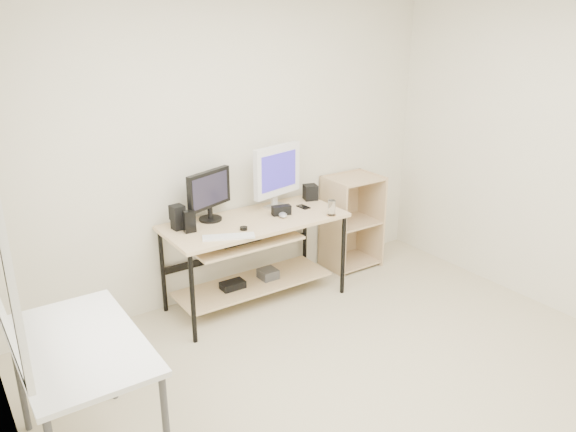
% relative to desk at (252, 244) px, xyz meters
% --- Properties ---
extents(room, '(4.01, 4.01, 2.62)m').
position_rel_desk_xyz_m(room, '(-0.11, -1.62, 0.78)').
color(room, beige).
rests_on(room, ground).
extents(desk, '(1.50, 0.65, 0.75)m').
position_rel_desk_xyz_m(desk, '(0.00, 0.00, 0.00)').
color(desk, beige).
rests_on(desk, ground).
extents(side_table, '(0.60, 1.00, 0.75)m').
position_rel_desk_xyz_m(side_table, '(-1.65, -1.06, 0.13)').
color(side_table, white).
rests_on(side_table, ground).
extents(shelf_unit, '(0.50, 0.40, 0.90)m').
position_rel_desk_xyz_m(shelf_unit, '(1.18, 0.16, -0.09)').
color(shelf_unit, tan).
rests_on(shelf_unit, ground).
extents(black_monitor, '(0.44, 0.20, 0.41)m').
position_rel_desk_xyz_m(black_monitor, '(-0.28, 0.18, 0.45)').
color(black_monitor, black).
rests_on(black_monitor, desk).
extents(white_imac, '(0.51, 0.17, 0.55)m').
position_rel_desk_xyz_m(white_imac, '(0.34, 0.14, 0.53)').
color(white_imac, silver).
rests_on(white_imac, desk).
extents(keyboard, '(0.40, 0.26, 0.01)m').
position_rel_desk_xyz_m(keyboard, '(-0.34, -0.23, 0.22)').
color(keyboard, white).
rests_on(keyboard, desk).
extents(mouse, '(0.10, 0.13, 0.04)m').
position_rel_desk_xyz_m(mouse, '(0.25, -0.08, 0.23)').
color(mouse, '#B3B3B8').
rests_on(mouse, desk).
extents(center_speaker, '(0.17, 0.11, 0.08)m').
position_rel_desk_xyz_m(center_speaker, '(0.27, -0.03, 0.25)').
color(center_speaker, black).
rests_on(center_speaker, desk).
extents(speaker_left, '(0.11, 0.11, 0.19)m').
position_rel_desk_xyz_m(speaker_left, '(-0.58, 0.14, 0.31)').
color(speaker_left, black).
rests_on(speaker_left, desk).
extents(speaker_right, '(0.14, 0.14, 0.14)m').
position_rel_desk_xyz_m(speaker_right, '(0.71, 0.17, 0.28)').
color(speaker_right, black).
rests_on(speaker_right, desk).
extents(audio_controller, '(0.09, 0.06, 0.17)m').
position_rel_desk_xyz_m(audio_controller, '(-0.53, 0.03, 0.30)').
color(audio_controller, black).
rests_on(audio_controller, desk).
extents(volume_puck, '(0.08, 0.08, 0.02)m').
position_rel_desk_xyz_m(volume_puck, '(-0.17, -0.16, 0.22)').
color(volume_puck, black).
rests_on(volume_puck, desk).
extents(smartphone, '(0.07, 0.13, 0.01)m').
position_rel_desk_xyz_m(smartphone, '(0.53, 0.02, 0.22)').
color(smartphone, black).
rests_on(smartphone, desk).
extents(coaster, '(0.08, 0.08, 0.01)m').
position_rel_desk_xyz_m(coaster, '(0.60, -0.28, 0.21)').
color(coaster, '#AF804F').
rests_on(coaster, desk).
extents(drinking_glass, '(0.06, 0.06, 0.13)m').
position_rel_desk_xyz_m(drinking_glass, '(0.60, -0.28, 0.28)').
color(drinking_glass, white).
rests_on(drinking_glass, coaster).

